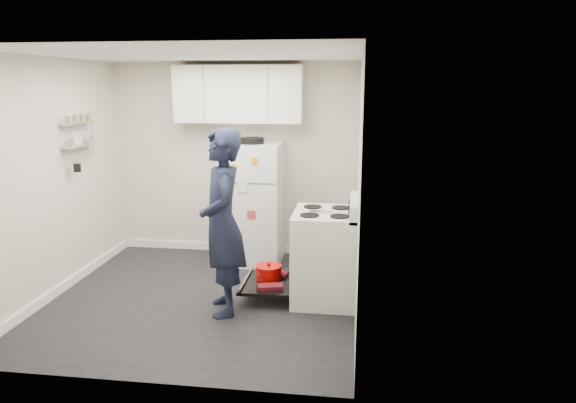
# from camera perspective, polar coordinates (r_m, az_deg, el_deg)

# --- Properties ---
(room) EXTENTS (3.21, 3.21, 2.51)m
(room) POSITION_cam_1_polar(r_m,az_deg,el_deg) (5.31, -10.01, 1.68)
(room) COLOR black
(room) RESTS_ON ground
(electric_range) EXTENTS (0.66, 0.76, 1.10)m
(electric_range) POSITION_cam_1_polar(r_m,az_deg,el_deg) (5.39, 4.00, -6.14)
(electric_range) COLOR silver
(electric_range) RESTS_ON ground
(open_oven_door) EXTENTS (0.55, 0.70, 0.22)m
(open_oven_door) POSITION_cam_1_polar(r_m,az_deg,el_deg) (5.59, -2.16, -8.48)
(open_oven_door) COLOR black
(open_oven_door) RESTS_ON ground
(refrigerator) EXTENTS (0.72, 0.74, 1.58)m
(refrigerator) POSITION_cam_1_polar(r_m,az_deg,el_deg) (6.48, -3.92, -0.14)
(refrigerator) COLOR white
(refrigerator) RESTS_ON ground
(upper_cabinets) EXTENTS (1.60, 0.33, 0.70)m
(upper_cabinets) POSITION_cam_1_polar(r_m,az_deg,el_deg) (6.53, -5.49, 11.79)
(upper_cabinets) COLOR silver
(upper_cabinets) RESTS_ON room
(wall_shelf_rack) EXTENTS (0.14, 0.60, 0.61)m
(wall_shelf_rack) POSITION_cam_1_polar(r_m,az_deg,el_deg) (6.26, -22.12, 6.96)
(wall_shelf_rack) COLOR #B2B2B7
(wall_shelf_rack) RESTS_ON room
(person) EXTENTS (0.63, 0.77, 1.83)m
(person) POSITION_cam_1_polar(r_m,az_deg,el_deg) (5.01, -7.30, -2.38)
(person) COLOR black
(person) RESTS_ON ground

